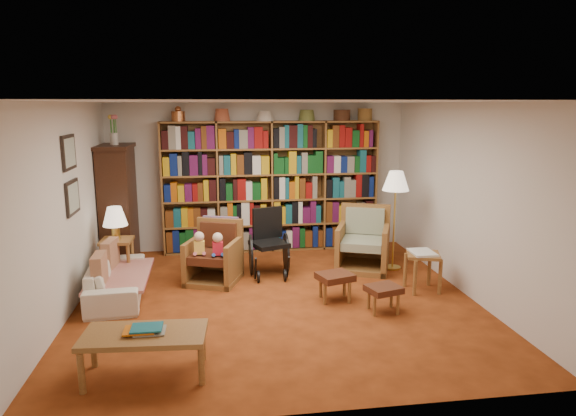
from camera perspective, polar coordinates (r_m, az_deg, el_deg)
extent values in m
plane|color=#8F3D16|center=(6.71, -1.26, -10.14)|extent=(5.00, 5.00, 0.00)
plane|color=silver|center=(6.24, -1.36, 11.74)|extent=(5.00, 5.00, 0.00)
plane|color=silver|center=(8.81, -3.28, 3.48)|extent=(5.00, 0.00, 5.00)
plane|color=silver|center=(3.96, 3.09, -6.47)|extent=(5.00, 0.00, 5.00)
plane|color=silver|center=(6.55, -23.58, -0.23)|extent=(0.00, 5.00, 5.00)
plane|color=silver|center=(7.10, 19.16, 0.93)|extent=(0.00, 5.00, 5.00)
cube|color=olive|center=(8.69, -1.86, 2.38)|extent=(3.60, 0.30, 2.20)
cube|color=#35180E|center=(8.48, -18.31, 0.20)|extent=(0.45, 0.90, 1.80)
cube|color=#35180E|center=(8.35, -18.71, 6.47)|extent=(0.50, 0.95, 0.06)
cylinder|color=beige|center=(8.35, -18.76, 7.29)|extent=(0.12, 0.12, 0.18)
cube|color=black|center=(6.74, -23.19, 5.70)|extent=(0.03, 0.52, 0.42)
cube|color=gray|center=(6.74, -23.07, 5.71)|extent=(0.01, 0.44, 0.34)
cube|color=black|center=(6.81, -22.83, 1.10)|extent=(0.03, 0.52, 0.42)
cube|color=gray|center=(6.81, -22.71, 1.10)|extent=(0.01, 0.44, 0.34)
imported|color=beige|center=(7.11, -18.49, -7.46)|extent=(1.65, 0.75, 0.47)
cube|color=#C2A98D|center=(7.08, -18.12, -6.97)|extent=(0.75, 1.38, 0.04)
cube|color=maroon|center=(7.40, -19.12, -5.03)|extent=(0.17, 0.42, 0.41)
cube|color=maroon|center=(6.74, -20.21, -6.69)|extent=(0.14, 0.42, 0.41)
cube|color=olive|center=(7.67, -18.52, -3.45)|extent=(0.45, 0.45, 0.04)
cylinder|color=olive|center=(7.62, -19.92, -5.98)|extent=(0.05, 0.05, 0.55)
cylinder|color=olive|center=(7.55, -17.28, -5.95)|extent=(0.05, 0.05, 0.55)
cylinder|color=olive|center=(7.95, -19.42, -5.22)|extent=(0.05, 0.05, 0.55)
cylinder|color=olive|center=(7.89, -16.89, -5.19)|extent=(0.05, 0.05, 0.55)
cylinder|color=gold|center=(7.64, -18.57, -2.62)|extent=(0.11, 0.11, 0.19)
cone|color=white|center=(7.59, -18.69, -0.87)|extent=(0.34, 0.34, 0.27)
cube|color=olive|center=(7.41, -8.23, -7.83)|extent=(0.88, 0.90, 0.08)
cube|color=olive|center=(7.33, -10.71, -5.93)|extent=(0.30, 0.69, 0.61)
cube|color=olive|center=(7.33, -5.87, -5.80)|extent=(0.30, 0.69, 0.61)
cube|color=olive|center=(7.59, -8.32, -4.27)|extent=(0.67, 0.30, 0.85)
cube|color=#522715|center=(7.27, -8.31, -5.36)|extent=(0.70, 0.74, 0.11)
cube|color=#522715|center=(7.48, -8.36, -2.94)|extent=(0.53, 0.27, 0.36)
cube|color=#AD2E5A|center=(7.56, -8.38, -2.34)|extent=(0.52, 0.23, 0.38)
cube|color=olive|center=(7.95, 8.23, -6.44)|extent=(1.00, 1.02, 0.08)
cube|color=olive|center=(7.78, 5.87, -4.52)|extent=(0.36, 0.76, 0.67)
cube|color=olive|center=(7.97, 10.66, -4.27)|extent=(0.36, 0.76, 0.67)
cube|color=olive|center=(8.16, 7.62, -2.81)|extent=(0.74, 0.36, 0.95)
cube|color=gray|center=(7.81, 8.38, -3.86)|extent=(0.79, 0.84, 0.13)
cube|color=gray|center=(8.04, 7.81, -1.41)|extent=(0.59, 0.32, 0.40)
cube|color=black|center=(7.49, -2.09, -4.01)|extent=(0.61, 0.61, 0.06)
cube|color=black|center=(7.65, -2.29, -1.66)|extent=(0.46, 0.21, 0.47)
cylinder|color=black|center=(7.62, -4.14, -5.16)|extent=(0.03, 0.59, 0.59)
cylinder|color=black|center=(7.67, -0.21, -5.02)|extent=(0.03, 0.59, 0.59)
cylinder|color=black|center=(7.31, -3.31, -7.61)|extent=(0.03, 0.17, 0.17)
cylinder|color=black|center=(7.35, -0.35, -7.48)|extent=(0.03, 0.17, 0.17)
cylinder|color=gold|center=(8.08, 11.51, -6.48)|extent=(0.25, 0.25, 0.03)
cylinder|color=gold|center=(7.91, 11.68, -2.21)|extent=(0.03, 0.03, 1.27)
cone|color=white|center=(7.78, 11.90, 2.98)|extent=(0.40, 0.40, 0.29)
cube|color=olive|center=(7.10, 14.81, -5.07)|extent=(0.53, 0.53, 0.04)
cylinder|color=olive|center=(6.96, 13.93, -7.59)|extent=(0.05, 0.05, 0.48)
cylinder|color=olive|center=(7.09, 16.54, -7.36)|extent=(0.05, 0.05, 0.48)
cylinder|color=olive|center=(7.26, 12.90, -6.73)|extent=(0.05, 0.05, 0.48)
cylinder|color=olive|center=(7.39, 15.43, -6.53)|extent=(0.05, 0.05, 0.48)
cube|color=silver|center=(7.09, 14.82, -4.80)|extent=(0.40, 0.45, 0.03)
cube|color=#522715|center=(6.61, 5.25, -7.61)|extent=(0.51, 0.47, 0.08)
cylinder|color=olive|center=(6.52, 4.12, -9.53)|extent=(0.04, 0.04, 0.27)
cylinder|color=olive|center=(6.59, 6.83, -9.35)|extent=(0.04, 0.04, 0.27)
cylinder|color=olive|center=(6.75, 3.66, -8.78)|extent=(0.04, 0.04, 0.27)
cylinder|color=olive|center=(6.82, 6.28, -8.61)|extent=(0.04, 0.04, 0.27)
cube|color=#522715|center=(6.34, 10.58, -8.85)|extent=(0.46, 0.42, 0.08)
cylinder|color=olive|center=(6.26, 9.59, -10.71)|extent=(0.04, 0.04, 0.25)
cylinder|color=olive|center=(6.35, 12.11, -10.48)|extent=(0.04, 0.04, 0.25)
cylinder|color=olive|center=(6.46, 8.96, -9.96)|extent=(0.04, 0.04, 0.25)
cylinder|color=olive|center=(6.55, 11.41, -9.75)|extent=(0.04, 0.04, 0.25)
cube|color=olive|center=(4.99, -15.66, -13.43)|extent=(1.15, 0.63, 0.05)
cylinder|color=olive|center=(4.98, -21.98, -16.69)|extent=(0.06, 0.06, 0.38)
cylinder|color=olive|center=(4.84, -9.59, -16.83)|extent=(0.06, 0.06, 0.38)
cylinder|color=olive|center=(5.38, -20.80, -14.39)|extent=(0.06, 0.06, 0.38)
cylinder|color=olive|center=(5.25, -9.48, -14.43)|extent=(0.06, 0.06, 0.38)
cube|color=brown|center=(4.97, -15.70, -12.89)|extent=(0.29, 0.24, 0.05)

